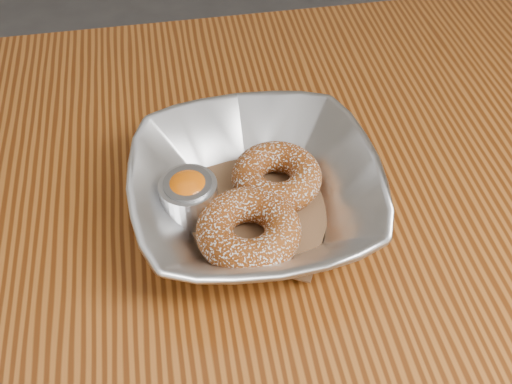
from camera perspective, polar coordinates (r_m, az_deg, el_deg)
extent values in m
cube|color=brown|center=(0.59, -4.47, -6.28)|extent=(1.20, 0.80, 0.04)
cube|color=#552C13|center=(1.23, 20.34, -0.08)|extent=(0.06, 0.06, 0.71)
imported|color=silver|center=(0.58, 0.00, -0.04)|extent=(0.24, 0.24, 0.06)
cube|color=brown|center=(0.59, 0.00, -1.37)|extent=(0.19, 0.19, 0.00)
torus|color=brown|center=(0.60, 1.97, 1.45)|extent=(0.11, 0.11, 0.03)
torus|color=brown|center=(0.55, -0.70, -3.66)|extent=(0.12, 0.12, 0.03)
cylinder|color=silver|center=(0.58, -6.37, -0.62)|extent=(0.06, 0.06, 0.04)
cylinder|color=gray|center=(0.57, -6.40, -0.35)|extent=(0.05, 0.05, 0.04)
ellipsoid|color=#FB6407|center=(0.57, -6.49, 0.39)|extent=(0.04, 0.04, 0.03)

